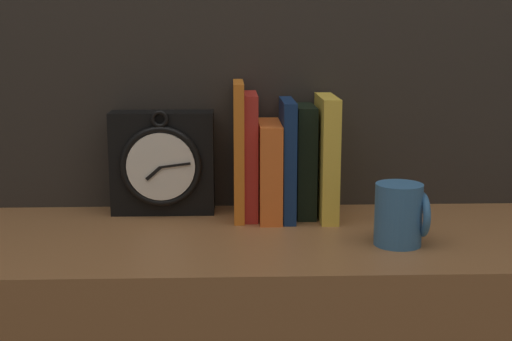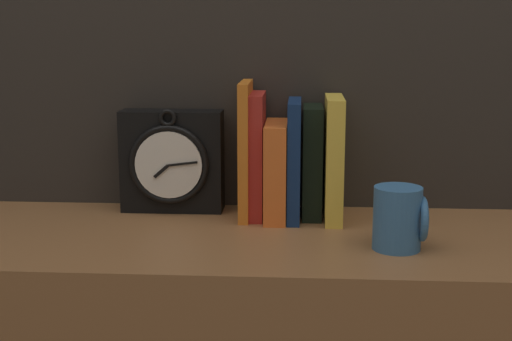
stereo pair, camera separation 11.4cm
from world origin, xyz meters
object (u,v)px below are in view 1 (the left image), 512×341
(book_slot5_yellow, at_px, (326,157))
(clock, at_px, (163,163))
(book_slot0_orange, at_px, (239,150))
(book_slot3_navy, at_px, (287,159))
(book_slot2_orange, at_px, (270,170))
(book_slot4_black, at_px, (305,161))
(mug, at_px, (401,214))
(book_slot1_red, at_px, (250,155))

(book_slot5_yellow, bearing_deg, clock, 173.34)
(book_slot0_orange, distance_m, book_slot3_navy, 0.09)
(book_slot2_orange, bearing_deg, book_slot0_orange, 173.53)
(book_slot2_orange, distance_m, book_slot4_black, 0.07)
(clock, relative_size, mug, 1.98)
(book_slot1_red, xyz_separation_m, book_slot5_yellow, (0.14, -0.01, -0.00))
(clock, height_order, book_slot4_black, book_slot4_black)
(book_slot2_orange, bearing_deg, book_slot3_navy, 3.26)
(book_slot2_orange, relative_size, book_slot4_black, 0.86)
(book_slot5_yellow, relative_size, mug, 2.22)
(book_slot1_red, bearing_deg, book_slot0_orange, -169.15)
(book_slot4_black, bearing_deg, book_slot1_red, -176.84)
(book_slot1_red, distance_m, book_slot4_black, 0.10)
(book_slot0_orange, bearing_deg, book_slot1_red, 10.85)
(book_slot4_black, height_order, mug, book_slot4_black)
(mug, bearing_deg, book_slot3_navy, 133.16)
(book_slot1_red, distance_m, book_slot3_navy, 0.07)
(book_slot2_orange, xyz_separation_m, book_slot5_yellow, (0.10, -0.00, 0.02))
(book_slot3_navy, bearing_deg, book_slot4_black, 23.04)
(clock, height_order, mug, clock)
(clock, bearing_deg, book_slot1_red, -8.59)
(mug, bearing_deg, book_slot1_red, 141.40)
(mug, bearing_deg, book_slot5_yellow, 118.69)
(book_slot4_black, bearing_deg, book_slot0_orange, -175.47)
(book_slot2_orange, xyz_separation_m, mug, (0.20, -0.18, -0.04))
(clock, relative_size, book_slot0_orange, 0.80)
(book_slot1_red, bearing_deg, book_slot5_yellow, -4.38)
(book_slot3_navy, height_order, mug, book_slot3_navy)
(book_slot4_black, relative_size, mug, 2.03)
(clock, height_order, book_slot3_navy, book_slot3_navy)
(book_slot1_red, relative_size, book_slot5_yellow, 1.02)
(book_slot1_red, distance_m, book_slot2_orange, 0.04)
(book_slot3_navy, relative_size, book_slot4_black, 1.06)
(book_slot0_orange, height_order, book_slot5_yellow, book_slot0_orange)
(book_slot1_red, distance_m, book_slot5_yellow, 0.14)
(book_slot0_orange, xyz_separation_m, book_slot2_orange, (0.06, -0.01, -0.04))
(book_slot0_orange, distance_m, book_slot4_black, 0.12)
(book_slot5_yellow, distance_m, mug, 0.21)
(book_slot0_orange, distance_m, book_slot2_orange, 0.07)
(book_slot3_navy, relative_size, book_slot5_yellow, 0.97)
(book_slot0_orange, xyz_separation_m, book_slot5_yellow, (0.16, -0.01, -0.01))
(book_slot3_navy, bearing_deg, book_slot5_yellow, -1.62)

